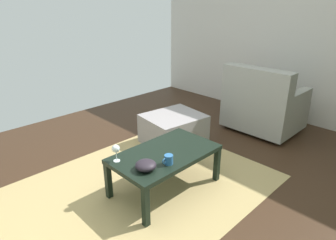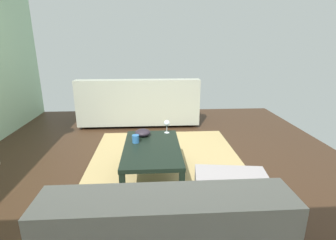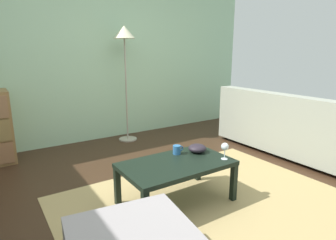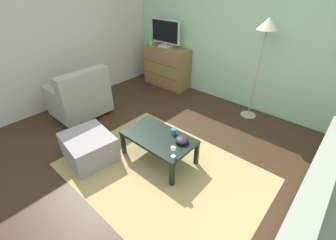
{
  "view_description": "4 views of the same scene",
  "coord_description": "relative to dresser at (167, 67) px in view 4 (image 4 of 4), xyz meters",
  "views": [
    {
      "loc": [
        1.64,
        1.7,
        1.69
      ],
      "look_at": [
        -0.06,
        -0.02,
        0.71
      ],
      "focal_mm": 31.32,
      "sensor_mm": 36.0,
      "label": 1
    },
    {
      "loc": [
        -2.49,
        -0.04,
        1.44
      ],
      "look_at": [
        -0.1,
        -0.19,
        0.7
      ],
      "focal_mm": 27.33,
      "sensor_mm": 36.0,
      "label": 2
    },
    {
      "loc": [
        -1.41,
        -1.99,
        1.37
      ],
      "look_at": [
        -0.09,
        0.01,
        0.79
      ],
      "focal_mm": 30.44,
      "sensor_mm": 36.0,
      "label": 3
    },
    {
      "loc": [
        1.7,
        -1.79,
        2.23
      ],
      "look_at": [
        -0.02,
        0.16,
        0.57
      ],
      "focal_mm": 23.96,
      "sensor_mm": 36.0,
      "label": 4
    }
  ],
  "objects": [
    {
      "name": "armchair",
      "position": [
        -0.25,
        -2.11,
        -0.09
      ],
      "size": [
        0.8,
        0.92,
        0.92
      ],
      "color": "#332319",
      "rests_on": "ground_plane"
    },
    {
      "name": "standing_lamp",
      "position": [
        2.13,
        -0.05,
        1.03
      ],
      "size": [
        0.32,
        0.32,
        1.73
      ],
      "color": "#A59E8C",
      "rests_on": "ground_plane"
    },
    {
      "name": "bowl_decorative",
      "position": [
        1.99,
        -1.94,
        -0.02
      ],
      "size": [
        0.18,
        0.18,
        0.08
      ],
      "primitive_type": "ellipsoid",
      "color": "#261F27",
      "rests_on": "coffee_table"
    },
    {
      "name": "wine_glass",
      "position": [
        2.08,
        -2.23,
        0.06
      ],
      "size": [
        0.07,
        0.07,
        0.16
      ],
      "color": "silver",
      "rests_on": "coffee_table"
    },
    {
      "name": "area_rug",
      "position": [
        1.9,
        -2.22,
        -0.45
      ],
      "size": [
        2.6,
        1.9,
        0.01
      ],
      "primitive_type": "cube",
      "color": "tan",
      "rests_on": "ground_plane"
    },
    {
      "name": "wall_accent_rear",
      "position": [
        1.7,
        0.31,
        0.83
      ],
      "size": [
        5.92,
        0.12,
        2.57
      ],
      "primitive_type": "cube",
      "color": "#A4CDA5",
      "rests_on": "ground_plane"
    },
    {
      "name": "lava_lamp",
      "position": [
        -0.45,
        -0.04,
        0.6
      ],
      "size": [
        0.09,
        0.09,
        0.33
      ],
      "color": "#B7B7BC",
      "rests_on": "dresser"
    },
    {
      "name": "wall_plain_left",
      "position": [
        -1.02,
        -2.02,
        0.83
      ],
      "size": [
        0.12,
        5.15,
        2.57
      ],
      "primitive_type": "cube",
      "color": "beige",
      "rests_on": "ground_plane"
    },
    {
      "name": "ottoman",
      "position": [
        0.9,
        -2.69,
        -0.26
      ],
      "size": [
        0.77,
        0.69,
        0.37
      ],
      "primitive_type": "cube",
      "rotation": [
        0.0,
        0.0,
        -0.13
      ],
      "color": "gray",
      "rests_on": "ground_plane"
    },
    {
      "name": "mug",
      "position": [
        1.8,
        -1.87,
        -0.01
      ],
      "size": [
        0.11,
        0.08,
        0.08
      ],
      "color": "#2C639E",
      "rests_on": "coffee_table"
    },
    {
      "name": "dresser",
      "position": [
        0.0,
        0.0,
        0.0
      ],
      "size": [
        1.09,
        0.49,
        0.9
      ],
      "color": "olive",
      "rests_on": "ground_plane"
    },
    {
      "name": "ground_plane",
      "position": [
        1.7,
        -2.02,
        -0.48
      ],
      "size": [
        5.92,
        5.15,
        0.05
      ],
      "primitive_type": "cube",
      "color": "#382417"
    },
    {
      "name": "tv",
      "position": [
        -0.06,
        0.02,
        0.76
      ],
      "size": [
        0.78,
        0.18,
        0.58
      ],
      "color": "silver",
      "rests_on": "dresser"
    },
    {
      "name": "coffee_table",
      "position": [
        1.67,
        -2.05,
        -0.1
      ],
      "size": [
        0.99,
        0.58,
        0.4
      ],
      "color": "black",
      "rests_on": "ground_plane"
    }
  ]
}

